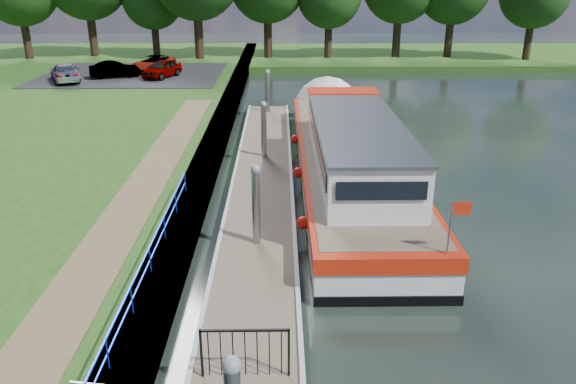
{
  "coord_description": "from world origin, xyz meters",
  "views": [
    {
      "loc": [
        0.75,
        -7.38,
        8.24
      ],
      "look_at": [
        1.0,
        10.25,
        1.4
      ],
      "focal_mm": 35.0,
      "sensor_mm": 36.0,
      "label": 1
    }
  ],
  "objects_px": {
    "car_a": "(162,69)",
    "car_d": "(153,64)",
    "barge": "(346,152)",
    "pontoon": "(261,196)",
    "car_c": "(65,73)",
    "car_b": "(115,69)"
  },
  "relations": [
    {
      "from": "car_a",
      "to": "car_d",
      "type": "height_order",
      "value": "car_a"
    },
    {
      "from": "barge",
      "to": "car_a",
      "type": "distance_m",
      "value": 23.79
    },
    {
      "from": "pontoon",
      "to": "car_d",
      "type": "bearing_deg",
      "value": 110.1
    },
    {
      "from": "pontoon",
      "to": "car_c",
      "type": "relative_size",
      "value": 6.61
    },
    {
      "from": "car_c",
      "to": "car_d",
      "type": "distance_m",
      "value": 7.2
    },
    {
      "from": "barge",
      "to": "car_b",
      "type": "xyz_separation_m",
      "value": [
        -15.53,
        20.54,
        0.37
      ]
    },
    {
      "from": "pontoon",
      "to": "barge",
      "type": "xyz_separation_m",
      "value": [
        3.6,
        2.79,
        0.9
      ]
    },
    {
      "from": "car_a",
      "to": "car_d",
      "type": "bearing_deg",
      "value": 135.01
    },
    {
      "from": "car_d",
      "to": "barge",
      "type": "bearing_deg",
      "value": -42.88
    },
    {
      "from": "car_b",
      "to": "car_c",
      "type": "xyz_separation_m",
      "value": [
        -3.21,
        -1.68,
        0.04
      ]
    },
    {
      "from": "car_a",
      "to": "car_b",
      "type": "height_order",
      "value": "car_a"
    },
    {
      "from": "barge",
      "to": "car_a",
      "type": "bearing_deg",
      "value": 120.14
    },
    {
      "from": "car_b",
      "to": "car_d",
      "type": "xyz_separation_m",
      "value": [
        2.33,
        2.92,
        0.01
      ]
    },
    {
      "from": "barge",
      "to": "car_c",
      "type": "relative_size",
      "value": 4.66
    },
    {
      "from": "pontoon",
      "to": "car_c",
      "type": "xyz_separation_m",
      "value": [
        -15.15,
        21.65,
        1.31
      ]
    },
    {
      "from": "car_a",
      "to": "car_b",
      "type": "relative_size",
      "value": 1.04
    },
    {
      "from": "car_b",
      "to": "car_d",
      "type": "relative_size",
      "value": 0.83
    },
    {
      "from": "pontoon",
      "to": "barge",
      "type": "distance_m",
      "value": 4.64
    },
    {
      "from": "car_b",
      "to": "car_c",
      "type": "height_order",
      "value": "car_c"
    },
    {
      "from": "car_a",
      "to": "car_c",
      "type": "distance_m",
      "value": 7.01
    },
    {
      "from": "pontoon",
      "to": "car_a",
      "type": "height_order",
      "value": "car_a"
    },
    {
      "from": "pontoon",
      "to": "car_d",
      "type": "height_order",
      "value": "car_d"
    }
  ]
}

